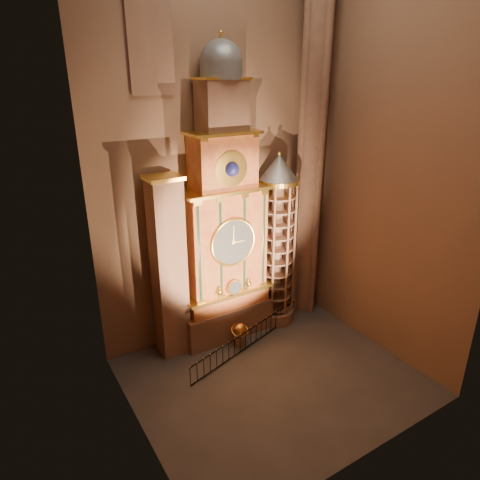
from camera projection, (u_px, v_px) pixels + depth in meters
floor at (273, 378)px, 22.41m from camera, size 14.00×14.00×0.00m
wall_back at (213, 150)px, 23.16m from camera, size 22.00×0.00×22.00m
wall_left at (119, 192)px, 14.97m from camera, size 0.00×22.00×22.00m
wall_right at (390, 155)px, 21.84m from camera, size 0.00×22.00×22.00m
astronomical_clock at (224, 231)px, 23.91m from camera, size 5.60×2.41×16.70m
portrait_tower at (169, 269)px, 22.81m from camera, size 1.80×1.60×10.20m
stair_turret at (276, 243)px, 25.93m from camera, size 2.50×2.50×10.80m
gothic_pier at (312, 143)px, 25.36m from camera, size 2.04×2.04×22.00m
stained_glass_window at (150, 35)px, 19.52m from camera, size 2.20×0.14×5.20m
celestial_globe at (240, 333)px, 24.74m from camera, size 1.08×1.03×1.46m
iron_railing at (248, 338)px, 24.62m from camera, size 8.63×2.61×1.16m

